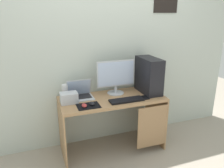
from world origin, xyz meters
TOP-DOWN VIEW (x-y plane):
  - ground_plane at (0.00, 0.00)m, footprint 8.00×8.00m
  - wall_back at (0.00, 0.33)m, footprint 4.00×0.05m
  - desk at (0.02, -0.01)m, footprint 1.31×0.58m
  - pc_tower at (0.52, 0.03)m, footprint 0.20×0.43m
  - monitor at (0.10, 0.12)m, footprint 0.51×0.22m
  - laptop at (-0.38, 0.14)m, footprint 0.31×0.25m
  - speaker at (-0.55, 0.17)m, footprint 0.07×0.07m
  - projector at (-0.53, 0.01)m, footprint 0.20×0.14m
  - keyboard at (0.13, -0.17)m, footprint 0.42×0.14m
  - mousepad at (-0.34, -0.16)m, footprint 0.26×0.20m
  - mouse_left at (-0.30, -0.15)m, footprint 0.06×0.10m
  - mouse_right at (-0.39, -0.17)m, footprint 0.06×0.10m
  - cell_phone at (0.38, -0.15)m, footprint 0.07×0.13m

SIDE VIEW (x-z plane):
  - ground_plane at x=0.00m, z-range 0.00..0.00m
  - desk at x=0.02m, z-range 0.21..0.94m
  - mousepad at x=-0.34m, z-range 0.73..0.73m
  - cell_phone at x=0.38m, z-range 0.73..0.74m
  - keyboard at x=0.13m, z-range 0.73..0.75m
  - mouse_left at x=-0.30m, z-range 0.73..0.77m
  - mouse_right at x=-0.39m, z-range 0.73..0.77m
  - laptop at x=-0.38m, z-range 0.66..0.89m
  - projector at x=-0.53m, z-range 0.73..0.86m
  - speaker at x=-0.55m, z-range 0.73..0.91m
  - monitor at x=0.10m, z-range 0.74..1.18m
  - pc_tower at x=0.52m, z-range 0.73..1.19m
  - wall_back at x=0.00m, z-range 0.00..2.60m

